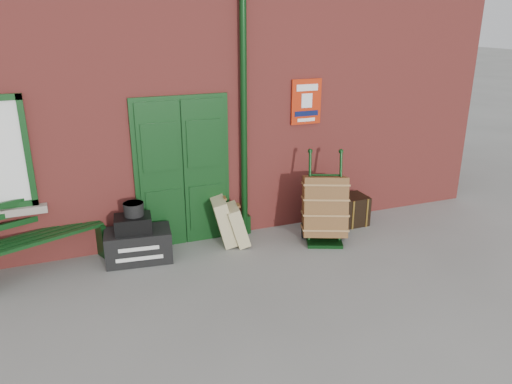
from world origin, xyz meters
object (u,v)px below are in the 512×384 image
houdini_trunk (139,245)px  porter_trolley (325,208)px  dark_trunk (346,211)px  bench (36,234)px

houdini_trunk → porter_trolley: porter_trolley is taller
dark_trunk → porter_trolley: bearing=-148.6°
bench → houdini_trunk: 1.37m
bench → houdini_trunk: size_ratio=1.93×
bench → dark_trunk: size_ratio=2.60×
houdini_trunk → dark_trunk: (3.43, 0.07, 0.02)m
bench → porter_trolley: bearing=-29.2°
bench → dark_trunk: bench is taller
bench → porter_trolley: 4.16m
porter_trolley → dark_trunk: 0.79m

